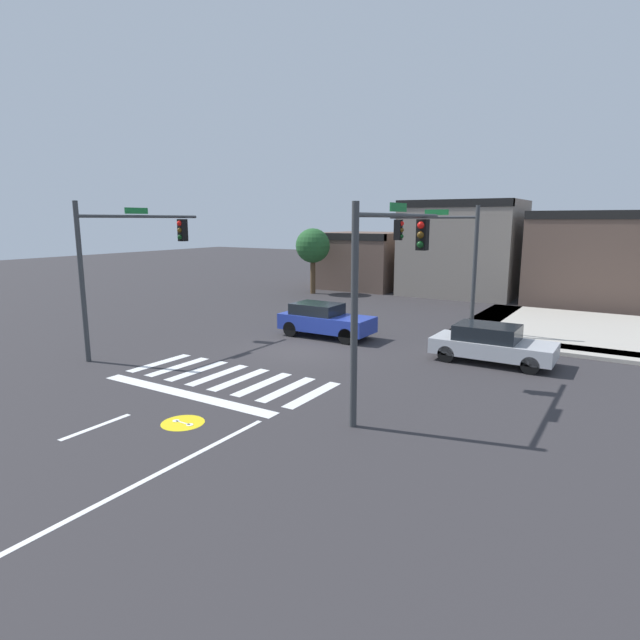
{
  "coord_description": "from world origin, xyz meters",
  "views": [
    {
      "loc": [
        11.42,
        -17.08,
        5.17
      ],
      "look_at": [
        0.09,
        1.15,
        1.04
      ],
      "focal_mm": 29.21,
      "sensor_mm": 36.0,
      "label": 1
    }
  ],
  "objects_px": {
    "traffic_signal_southeast": "(390,264)",
    "traffic_signal_northeast": "(441,248)",
    "car_silver": "(491,344)",
    "roadside_tree": "(313,246)",
    "traffic_signal_southwest": "(130,250)",
    "car_blue": "(324,320)"
  },
  "relations": [
    {
      "from": "traffic_signal_northeast",
      "to": "car_silver",
      "type": "height_order",
      "value": "traffic_signal_northeast"
    },
    {
      "from": "car_blue",
      "to": "roadside_tree",
      "type": "distance_m",
      "value": 14.3
    },
    {
      "from": "traffic_signal_southeast",
      "to": "traffic_signal_northeast",
      "type": "height_order",
      "value": "traffic_signal_northeast"
    },
    {
      "from": "traffic_signal_southwest",
      "to": "car_blue",
      "type": "distance_m",
      "value": 8.63
    },
    {
      "from": "traffic_signal_southeast",
      "to": "traffic_signal_northeast",
      "type": "relative_size",
      "value": 0.98
    },
    {
      "from": "traffic_signal_northeast",
      "to": "traffic_signal_southwest",
      "type": "relative_size",
      "value": 0.99
    },
    {
      "from": "car_silver",
      "to": "car_blue",
      "type": "xyz_separation_m",
      "value": [
        -7.44,
        0.44,
        0.06
      ]
    },
    {
      "from": "car_silver",
      "to": "car_blue",
      "type": "height_order",
      "value": "car_blue"
    },
    {
      "from": "car_blue",
      "to": "traffic_signal_southwest",
      "type": "bearing_deg",
      "value": -131.51
    },
    {
      "from": "traffic_signal_southeast",
      "to": "traffic_signal_southwest",
      "type": "relative_size",
      "value": 0.96
    },
    {
      "from": "traffic_signal_southeast",
      "to": "car_blue",
      "type": "height_order",
      "value": "traffic_signal_southeast"
    },
    {
      "from": "roadside_tree",
      "to": "traffic_signal_northeast",
      "type": "bearing_deg",
      "value": -34.22
    },
    {
      "from": "traffic_signal_southeast",
      "to": "roadside_tree",
      "type": "bearing_deg",
      "value": 37.95
    },
    {
      "from": "traffic_signal_southeast",
      "to": "traffic_signal_northeast",
      "type": "bearing_deg",
      "value": 11.13
    },
    {
      "from": "car_silver",
      "to": "traffic_signal_southwest",
      "type": "bearing_deg",
      "value": -156.46
    },
    {
      "from": "traffic_signal_southwest",
      "to": "car_silver",
      "type": "distance_m",
      "value": 14.29
    },
    {
      "from": "traffic_signal_southeast",
      "to": "roadside_tree",
      "type": "xyz_separation_m",
      "value": [
        -14.03,
        17.99,
        -0.63
      ]
    },
    {
      "from": "roadside_tree",
      "to": "car_silver",
      "type": "bearing_deg",
      "value": -37.79
    },
    {
      "from": "traffic_signal_northeast",
      "to": "traffic_signal_southeast",
      "type": "bearing_deg",
      "value": 101.13
    },
    {
      "from": "car_silver",
      "to": "traffic_signal_southeast",
      "type": "bearing_deg",
      "value": -103.43
    },
    {
      "from": "traffic_signal_northeast",
      "to": "car_blue",
      "type": "distance_m",
      "value": 6.14
    },
    {
      "from": "traffic_signal_southwest",
      "to": "car_blue",
      "type": "bearing_deg",
      "value": -41.51
    }
  ]
}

